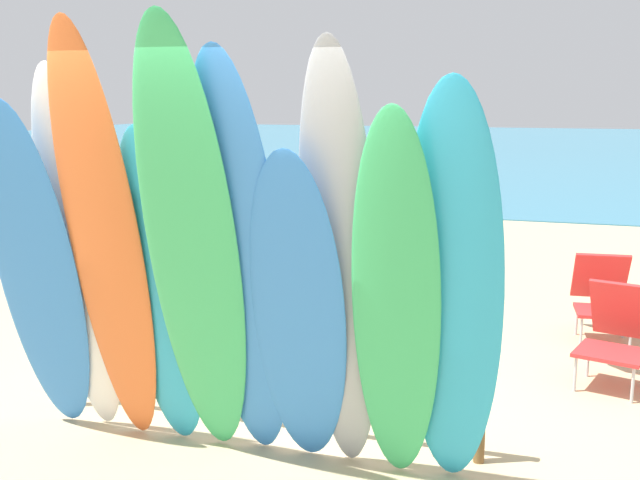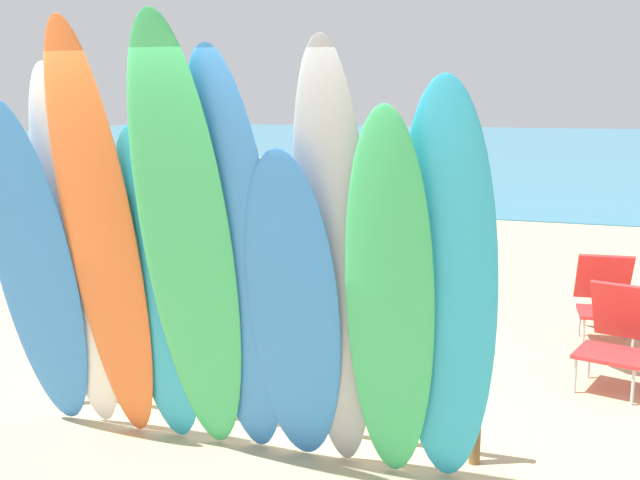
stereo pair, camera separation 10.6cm
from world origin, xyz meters
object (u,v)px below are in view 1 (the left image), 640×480
at_px(surfboard_blue_0, 38,274).
at_px(surfboard_blue_5, 241,267).
at_px(distant_boat, 224,178).
at_px(surfboard_blue_6, 298,314).
at_px(surfboard_orange_2, 105,244).
at_px(beachgoer_midbeach, 246,190).
at_px(beach_chair_red, 602,293).
at_px(surfboard_green_4, 193,252).
at_px(surfboard_teal_9, 452,292).
at_px(surfboard_grey_7, 340,267).
at_px(beachgoer_strolling, 286,211).
at_px(surfboard_white_1, 79,257).
at_px(surfboard_rack, 257,353).
at_px(beach_chair_blue, 617,331).
at_px(surfboard_teal_3, 162,292).
at_px(surfboard_green_8, 396,304).

bearing_deg(surfboard_blue_0, surfboard_blue_5, -4.79).
bearing_deg(distant_boat, surfboard_blue_6, -63.86).
relative_size(surfboard_orange_2, beachgoer_midbeach, 1.75).
distance_m(surfboard_blue_0, surfboard_blue_6, 1.76).
relative_size(surfboard_blue_5, beach_chair_red, 3.30).
relative_size(surfboard_green_4, surfboard_teal_9, 1.16).
distance_m(surfboard_grey_7, surfboard_teal_9, 0.65).
xyz_separation_m(surfboard_blue_0, beachgoer_strolling, (0.04, 4.56, -0.25)).
relative_size(surfboard_blue_0, surfboard_white_1, 0.93).
relative_size(surfboard_rack, beachgoer_strolling, 2.03).
xyz_separation_m(surfboard_rack, surfboard_blue_6, (0.45, -0.46, 0.44)).
bearing_deg(surfboard_blue_6, beach_chair_blue, 46.93).
bearing_deg(surfboard_blue_5, surfboard_grey_7, 9.03).
xyz_separation_m(surfboard_white_1, beach_chair_red, (3.36, 3.33, -0.81)).
xyz_separation_m(surfboard_teal_3, surfboard_green_4, (0.31, -0.17, 0.30)).
bearing_deg(surfboard_green_4, surfboard_blue_6, 11.25).
xyz_separation_m(surfboard_blue_0, beach_chair_blue, (3.67, 2.21, -0.70)).
bearing_deg(surfboard_white_1, distant_boat, 108.76).
xyz_separation_m(surfboard_white_1, beachgoer_midbeach, (-1.38, 6.00, -0.33)).
height_order(surfboard_white_1, surfboard_teal_9, surfboard_white_1).
bearing_deg(surfboard_rack, surfboard_grey_7, -31.99).
xyz_separation_m(surfboard_grey_7, beachgoer_strolling, (-1.96, 4.48, -0.42)).
height_order(beachgoer_strolling, beachgoer_midbeach, beachgoer_midbeach).
relative_size(surfboard_rack, beachgoer_midbeach, 1.96).
height_order(surfboard_teal_9, beachgoer_midbeach, surfboard_teal_9).
bearing_deg(surfboard_rack, surfboard_white_1, -158.36).
bearing_deg(surfboard_orange_2, surfboard_grey_7, 8.48).
bearing_deg(beachgoer_midbeach, beachgoer_strolling, -131.85).
bearing_deg(surfboard_blue_0, surfboard_rack, 16.70).
height_order(surfboard_rack, surfboard_grey_7, surfboard_grey_7).
xyz_separation_m(surfboard_blue_6, surfboard_grey_7, (0.24, 0.03, 0.30)).
relative_size(surfboard_blue_0, surfboard_green_4, 0.83).
bearing_deg(surfboard_green_4, surfboard_rack, 74.33).
bearing_deg(surfboard_blue_5, surfboard_blue_6, 10.41).
bearing_deg(surfboard_teal_3, surfboard_rack, 47.10).
bearing_deg(beach_chair_blue, surfboard_teal_9, -100.36).
xyz_separation_m(surfboard_grey_7, distant_boat, (-6.95, 13.65, -1.13)).
bearing_deg(surfboard_green_8, beachgoer_strolling, 115.94).
distance_m(surfboard_blue_0, beach_chair_red, 5.02).
bearing_deg(beachgoer_midbeach, beach_chair_red, -108.62).
relative_size(surfboard_white_1, surfboard_blue_5, 0.96).
relative_size(beach_chair_red, distant_boat, 0.17).
relative_size(surfboard_green_8, surfboard_teal_9, 0.94).
distance_m(surfboard_blue_5, surfboard_teal_9, 1.22).
relative_size(surfboard_green_4, surfboard_grey_7, 1.07).
height_order(beachgoer_strolling, beach_chair_red, beachgoer_strolling).
height_order(surfboard_green_4, surfboard_teal_9, surfboard_green_4).
distance_m(surfboard_green_4, distant_boat, 15.15).
height_order(beach_chair_blue, distant_boat, beach_chair_blue).
distance_m(surfboard_white_1, surfboard_teal_9, 2.39).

